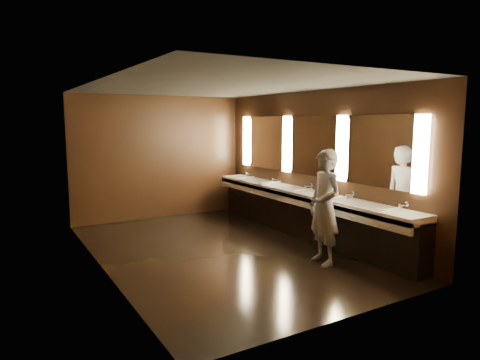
# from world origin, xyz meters

# --- Properties ---
(floor) EXTENTS (6.00, 6.00, 0.00)m
(floor) POSITION_xyz_m (0.00, 0.00, 0.00)
(floor) COLOR black
(floor) RESTS_ON ground
(ceiling) EXTENTS (4.00, 6.00, 0.02)m
(ceiling) POSITION_xyz_m (0.00, 0.00, 2.80)
(ceiling) COLOR #2D2D2B
(ceiling) RESTS_ON wall_back
(wall_back) EXTENTS (4.00, 0.02, 2.80)m
(wall_back) POSITION_xyz_m (0.00, 3.00, 1.40)
(wall_back) COLOR black
(wall_back) RESTS_ON floor
(wall_front) EXTENTS (4.00, 0.02, 2.80)m
(wall_front) POSITION_xyz_m (0.00, -3.00, 1.40)
(wall_front) COLOR black
(wall_front) RESTS_ON floor
(wall_left) EXTENTS (0.02, 6.00, 2.80)m
(wall_left) POSITION_xyz_m (-2.00, 0.00, 1.40)
(wall_left) COLOR black
(wall_left) RESTS_ON floor
(wall_right) EXTENTS (0.02, 6.00, 2.80)m
(wall_right) POSITION_xyz_m (2.00, 0.00, 1.40)
(wall_right) COLOR black
(wall_right) RESTS_ON floor
(sink_counter) EXTENTS (0.55, 5.40, 1.01)m
(sink_counter) POSITION_xyz_m (1.79, 0.00, 0.50)
(sink_counter) COLOR black
(sink_counter) RESTS_ON floor
(mirror_band) EXTENTS (0.06, 5.03, 1.15)m
(mirror_band) POSITION_xyz_m (1.98, -0.00, 1.75)
(mirror_band) COLOR #FFE9B3
(mirror_band) RESTS_ON wall_right
(person) EXTENTS (0.51, 0.71, 1.80)m
(person) POSITION_xyz_m (1.06, -1.42, 0.90)
(person) COLOR #87A2C9
(person) RESTS_ON floor
(trash_bin) EXTENTS (0.44, 0.44, 0.53)m
(trash_bin) POSITION_xyz_m (1.58, -0.82, 0.26)
(trash_bin) COLOR black
(trash_bin) RESTS_ON floor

